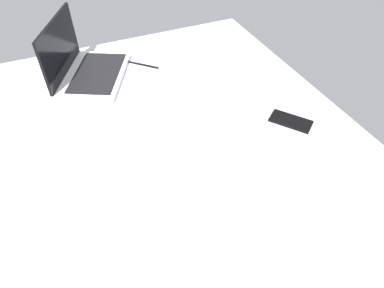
% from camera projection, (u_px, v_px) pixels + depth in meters
% --- Properties ---
extents(bed_mattress, '(1.80, 1.40, 0.18)m').
position_uv_depth(bed_mattress, '(166.00, 207.00, 1.03)').
color(bed_mattress, '#B7BCC6').
rests_on(bed_mattress, ground).
extents(laptop, '(0.40, 0.35, 0.23)m').
position_uv_depth(laptop, '(85.00, 67.00, 1.34)').
color(laptop, silver).
rests_on(laptop, bed_mattress).
extents(cell_phone, '(0.15, 0.14, 0.01)m').
position_uv_depth(cell_phone, '(291.00, 121.00, 1.17)').
color(cell_phone, black).
rests_on(cell_phone, bed_mattress).
extents(charger_cable, '(0.12, 0.13, 0.01)m').
position_uv_depth(charger_cable, '(140.00, 64.00, 1.44)').
color(charger_cable, black).
rests_on(charger_cable, bed_mattress).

